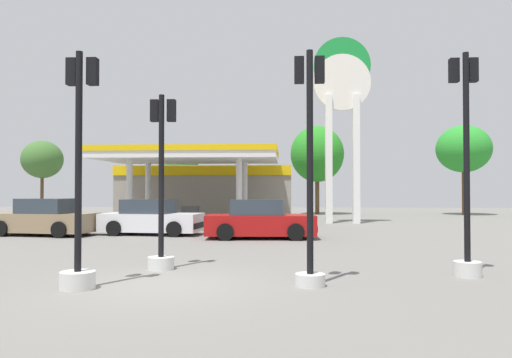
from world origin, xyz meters
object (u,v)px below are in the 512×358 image
station_pole_sign (342,107)px  car_0 (151,219)px  car_1 (44,219)px  tree_3 (464,149)px  tree_1 (180,169)px  traffic_signal_3 (162,203)px  traffic_signal_1 (79,206)px  tree_2 (317,154)px  car_2 (260,221)px  traffic_signal_0 (310,184)px  traffic_signal_2 (466,189)px  tree_0 (42,160)px

station_pole_sign → car_0: station_pole_sign is taller
car_1 → tree_3: 31.37m
station_pole_sign → tree_3: 14.80m
tree_1 → traffic_signal_3: bearing=-78.5°
traffic_signal_1 → tree_2: (6.79, 30.31, 3.23)m
traffic_signal_1 → traffic_signal_3: 2.74m
car_2 → tree_1: 19.96m
tree_1 → tree_3: tree_3 is taller
car_0 → traffic_signal_3: traffic_signal_3 is taller
car_2 → tree_2: (3.62, 19.81, 4.18)m
station_pole_sign → car_2: size_ratio=2.43×
tree_3 → traffic_signal_0: bearing=-114.9°
car_1 → tree_2: 23.58m
car_2 → traffic_signal_0: traffic_signal_0 is taller
traffic_signal_1 → traffic_signal_2: bearing=12.9°
station_pole_sign → car_0: size_ratio=2.43×
car_1 → traffic_signal_2: size_ratio=0.91×
traffic_signal_0 → traffic_signal_1: size_ratio=1.02×
car_0 → tree_0: tree_0 is taller
traffic_signal_2 → car_0: bearing=136.1°
traffic_signal_3 → tree_2: size_ratio=0.62×
traffic_signal_2 → tree_2: 28.56m
tree_2 → car_1: bearing=-124.8°
traffic_signal_1 → tree_1: tree_1 is taller
traffic_signal_0 → tree_2: bearing=86.1°
car_2 → traffic_signal_0: 10.14m
car_1 → car_0: bearing=7.8°
traffic_signal_2 → tree_0: 35.93m
traffic_signal_1 → traffic_signal_2: traffic_signal_2 is taller
station_pole_sign → car_0: bearing=-140.0°
car_0 → tree_2: tree_2 is taller
car_1 → tree_2: tree_2 is taller
tree_1 → car_0: bearing=-81.8°
car_1 → traffic_signal_2: traffic_signal_2 is taller
car_1 → tree_0: (-9.03, 17.30, 3.71)m
traffic_signal_0 → tree_0: tree_0 is taller
car_0 → traffic_signal_1: traffic_signal_1 is taller
traffic_signal_3 → traffic_signal_0: bearing=-27.4°
traffic_signal_0 → traffic_signal_3: bearing=152.6°
station_pole_sign → tree_1: (-11.91, 8.95, -3.31)m
tree_0 → tree_1: 11.26m
traffic_signal_0 → station_pole_sign: bearing=81.5°
car_0 → tree_3: 27.41m
station_pole_sign → tree_2: 10.71m
tree_2 → traffic_signal_1: bearing=-102.6°
traffic_signal_2 → tree_3: size_ratio=0.74×
traffic_signal_3 → tree_3: (17.27, 27.38, 3.54)m
traffic_signal_0 → tree_1: bearing=107.8°
tree_1 → tree_3: (22.62, 1.11, 1.55)m
tree_1 → tree_2: tree_2 is taller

